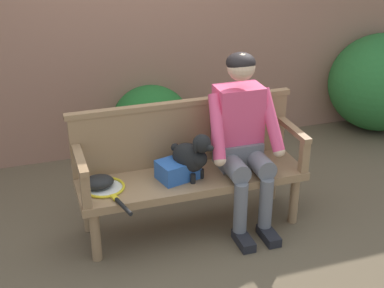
# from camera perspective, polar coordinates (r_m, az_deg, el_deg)

# --- Properties ---
(ground_plane) EXTENTS (40.00, 40.00, 0.00)m
(ground_plane) POSITION_cam_1_polar(r_m,az_deg,el_deg) (4.26, -0.00, -8.47)
(ground_plane) COLOR brown
(brick_garden_fence) EXTENTS (8.00, 0.30, 2.53)m
(brick_garden_fence) POSITION_cam_1_polar(r_m,az_deg,el_deg) (5.19, -5.62, 12.95)
(brick_garden_fence) COLOR #936651
(brick_garden_fence) RESTS_ON ground
(hedge_bush_mid_left) EXTENTS (0.74, 0.74, 0.70)m
(hedge_bush_mid_left) POSITION_cam_1_polar(r_m,az_deg,el_deg) (5.17, -4.23, 2.26)
(hedge_bush_mid_left) COLOR #1E5B23
(hedge_bush_mid_left) RESTS_ON ground
(hedge_bush_mid_right) EXTENTS (1.13, 1.01, 1.02)m
(hedge_bush_mid_right) POSITION_cam_1_polar(r_m,az_deg,el_deg) (6.08, 19.13, 6.08)
(hedge_bush_mid_right) COLOR #286B2D
(hedge_bush_mid_right) RESTS_ON ground
(garden_bench) EXTENTS (1.68, 0.50, 0.44)m
(garden_bench) POSITION_cam_1_polar(r_m,az_deg,el_deg) (4.06, -0.00, -3.94)
(garden_bench) COLOR #93704C
(garden_bench) RESTS_ON ground
(bench_backrest) EXTENTS (1.72, 0.06, 0.50)m
(bench_backrest) POSITION_cam_1_polar(r_m,az_deg,el_deg) (4.11, -0.95, 1.30)
(bench_backrest) COLOR #93704C
(bench_backrest) RESTS_ON garden_bench
(bench_armrest_left_end) EXTENTS (0.06, 0.50, 0.28)m
(bench_armrest_left_end) POSITION_cam_1_polar(r_m,az_deg,el_deg) (3.72, -11.36, -2.87)
(bench_armrest_left_end) COLOR #93704C
(bench_armrest_left_end) RESTS_ON garden_bench
(bench_armrest_right_end) EXTENTS (0.06, 0.50, 0.28)m
(bench_armrest_right_end) POSITION_cam_1_polar(r_m,az_deg,el_deg) (4.16, 10.88, 0.37)
(bench_armrest_right_end) COLOR #93704C
(bench_armrest_right_end) RESTS_ON garden_bench
(person_seated) EXTENTS (0.56, 0.65, 1.31)m
(person_seated) POSITION_cam_1_polar(r_m,az_deg,el_deg) (4.02, 5.20, 0.95)
(person_seated) COLOR black
(person_seated) RESTS_ON ground
(dog_on_bench) EXTENTS (0.29, 0.35, 0.37)m
(dog_on_bench) POSITION_cam_1_polar(r_m,az_deg,el_deg) (3.90, 0.00, -1.20)
(dog_on_bench) COLOR black
(dog_on_bench) RESTS_ON garden_bench
(tennis_racket) EXTENTS (0.35, 0.58, 0.03)m
(tennis_racket) POSITION_cam_1_polar(r_m,az_deg,el_deg) (3.88, -8.91, -4.66)
(tennis_racket) COLOR yellow
(tennis_racket) RESTS_ON garden_bench
(baseball_glove) EXTENTS (0.22, 0.17, 0.09)m
(baseball_glove) POSITION_cam_1_polar(r_m,az_deg,el_deg) (3.90, -9.72, -3.92)
(baseball_glove) COLOR black
(baseball_glove) RESTS_ON garden_bench
(sports_bag) EXTENTS (0.32, 0.26, 0.14)m
(sports_bag) POSITION_cam_1_polar(r_m,az_deg,el_deg) (3.96, -1.49, -2.66)
(sports_bag) COLOR #2856A3
(sports_bag) RESTS_ON garden_bench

